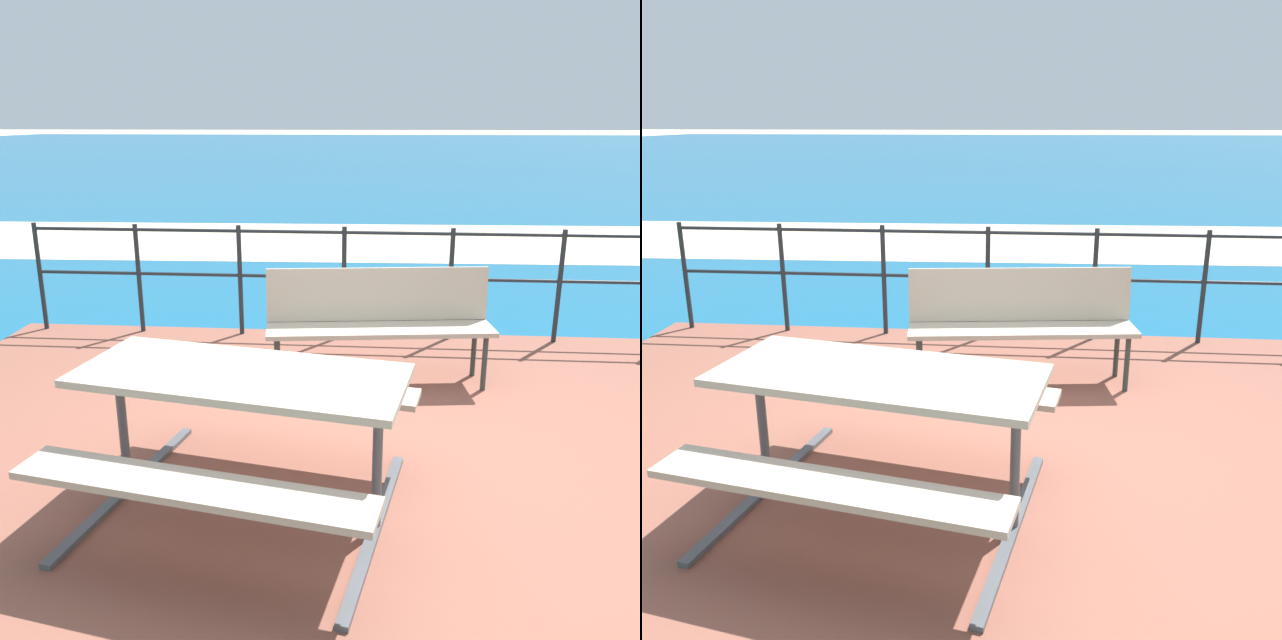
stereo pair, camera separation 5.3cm
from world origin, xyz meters
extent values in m
plane|color=beige|center=(0.00, 0.00, 0.00)|extent=(240.00, 240.00, 0.00)
cube|color=brown|center=(0.00, 0.00, 0.03)|extent=(6.40, 5.20, 0.06)
cube|color=#145B84|center=(0.00, 40.00, 0.01)|extent=(90.00, 90.00, 0.01)
cube|color=beige|center=(0.00, 7.87, 0.01)|extent=(54.09, 5.43, 0.01)
cube|color=tan|center=(-0.38, -0.50, 0.83)|extent=(1.75, 1.00, 0.04)
cube|color=tan|center=(-0.50, -1.08, 0.54)|extent=(1.67, 0.57, 0.04)
cube|color=tan|center=(-0.27, 0.08, 0.54)|extent=(1.67, 0.57, 0.04)
cylinder|color=#4C5156|center=(-1.07, -0.36, 0.44)|extent=(0.06, 0.06, 0.77)
cube|color=#4C5156|center=(-1.07, -0.36, 0.07)|extent=(0.33, 1.43, 0.03)
cylinder|color=#4C5156|center=(0.31, -0.63, 0.44)|extent=(0.06, 0.06, 0.77)
cube|color=#4C5156|center=(0.31, -0.63, 0.07)|extent=(0.33, 1.43, 0.03)
cube|color=tan|center=(0.33, 1.28, 0.52)|extent=(1.77, 0.61, 0.04)
cube|color=tan|center=(0.31, 1.46, 0.74)|extent=(1.73, 0.28, 0.42)
cylinder|color=#2D3833|center=(-0.43, 1.03, 0.29)|extent=(0.04, 0.04, 0.46)
cylinder|color=#2D3833|center=(-0.47, 1.33, 0.29)|extent=(0.04, 0.04, 0.46)
cylinder|color=#2D3833|center=(1.13, 1.23, 0.29)|extent=(0.04, 0.04, 0.46)
cylinder|color=#2D3833|center=(1.09, 1.53, 0.29)|extent=(0.04, 0.04, 0.46)
cylinder|color=#1E2328|center=(-2.95, 2.45, 0.59)|extent=(0.04, 0.04, 1.05)
cylinder|color=#1E2328|center=(-1.97, 2.45, 0.59)|extent=(0.04, 0.04, 1.05)
cylinder|color=#1E2328|center=(-0.98, 2.45, 0.59)|extent=(0.04, 0.04, 1.05)
cylinder|color=#1E2328|center=(0.00, 2.45, 0.59)|extent=(0.04, 0.04, 1.05)
cylinder|color=#1E2328|center=(0.98, 2.45, 0.59)|extent=(0.04, 0.04, 1.05)
cylinder|color=#1E2328|center=(1.97, 2.45, 0.59)|extent=(0.04, 0.04, 1.05)
cylinder|color=#1E2328|center=(0.00, 2.45, 1.06)|extent=(5.90, 0.03, 0.03)
cylinder|color=#1E2328|center=(0.00, 2.45, 0.64)|extent=(5.90, 0.03, 0.03)
camera|label=1|loc=(0.26, -3.52, 2.06)|focal=36.87mm
camera|label=2|loc=(0.32, -3.51, 2.06)|focal=36.87mm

